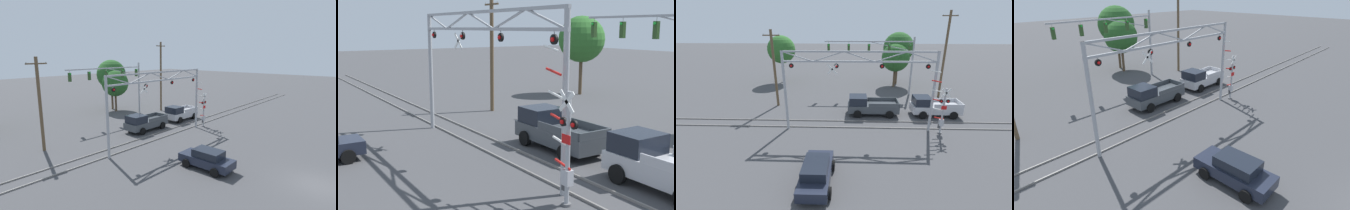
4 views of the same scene
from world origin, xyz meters
TOP-DOWN VIEW (x-y plane):
  - rail_track_near at (0.00, 14.76)m, footprint 80.00×0.08m
  - rail_track_far at (0.00, 16.20)m, footprint 80.00×0.08m
  - crossing_gantry at (-0.01, 14.48)m, footprint 12.87×0.27m
  - crossing_signal_mast at (7.04, 13.95)m, footprint 1.89×0.35m
  - traffic_signal_span at (3.77, 25.24)m, footprint 11.31×0.39m
  - pickup_truck_lead at (1.31, 18.12)m, footprint 5.20×2.29m
  - pickup_truck_following at (7.79, 18.11)m, footprint 4.88×2.29m
  - sedan_waiting at (-2.62, 7.16)m, footprint 1.96×4.20m
  - utility_pole_right at (10.62, 24.12)m, footprint 1.80×0.28m
  - background_tree_far_left_verge at (6.31, 30.68)m, footprint 4.51×4.51m
  - background_tree_far_right_verge at (5.68, 28.97)m, footprint 3.99×3.99m

SIDE VIEW (x-z plane):
  - rail_track_near at x=0.00m, z-range 0.00..0.10m
  - rail_track_far at x=0.00m, z-range 0.00..0.10m
  - sedan_waiting at x=-2.62m, z-range 0.03..1.56m
  - pickup_truck_following at x=7.79m, z-range -0.03..1.96m
  - pickup_truck_lead at x=1.31m, z-range -0.03..1.96m
  - crossing_signal_mast at x=7.04m, z-range -0.74..4.86m
  - background_tree_far_right_verge at x=5.68m, z-range 1.15..7.49m
  - crossing_gantry at x=-0.01m, z-range 1.40..8.39m
  - traffic_signal_span at x=3.77m, z-range 1.60..9.06m
  - utility_pole_right at x=10.62m, z-range 0.15..10.58m
  - background_tree_far_left_verge at x=6.31m, z-range 1.63..9.42m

